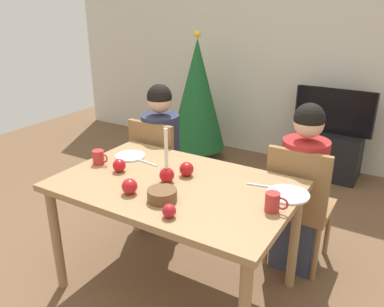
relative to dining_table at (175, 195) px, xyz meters
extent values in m
plane|color=brown|center=(0.00, 0.00, -0.67)|extent=(7.68, 7.68, 0.00)
cube|color=beige|center=(0.00, 2.60, 0.63)|extent=(6.40, 0.10, 2.60)
cube|color=#99754C|center=(0.00, 0.00, 0.06)|extent=(1.40, 0.90, 0.04)
cylinder|color=#99754C|center=(-0.64, -0.39, -0.31)|extent=(0.06, 0.06, 0.71)
cylinder|color=#99754C|center=(-0.64, 0.39, -0.31)|extent=(0.06, 0.06, 0.71)
cylinder|color=#99754C|center=(0.64, 0.39, -0.31)|extent=(0.06, 0.06, 0.71)
cube|color=olive|center=(-0.56, 0.69, -0.24)|extent=(0.40, 0.40, 0.04)
cube|color=olive|center=(-0.56, 0.51, 0.01)|extent=(0.40, 0.04, 0.45)
cylinder|color=olive|center=(-0.39, 0.86, -0.46)|extent=(0.04, 0.04, 0.41)
cylinder|color=olive|center=(-0.73, 0.86, -0.46)|extent=(0.04, 0.04, 0.41)
cylinder|color=olive|center=(-0.39, 0.52, -0.46)|extent=(0.04, 0.04, 0.41)
cylinder|color=olive|center=(-0.73, 0.52, -0.46)|extent=(0.04, 0.04, 0.41)
cube|color=olive|center=(0.59, 0.69, -0.24)|extent=(0.40, 0.40, 0.04)
cube|color=olive|center=(0.59, 0.51, 0.01)|extent=(0.40, 0.04, 0.45)
cylinder|color=olive|center=(0.76, 0.86, -0.46)|extent=(0.04, 0.04, 0.41)
cylinder|color=olive|center=(0.42, 0.86, -0.46)|extent=(0.04, 0.04, 0.41)
cylinder|color=olive|center=(0.76, 0.52, -0.46)|extent=(0.04, 0.04, 0.41)
cylinder|color=olive|center=(0.42, 0.52, -0.46)|extent=(0.04, 0.04, 0.41)
cube|color=#33384C|center=(-0.56, 0.64, -0.44)|extent=(0.28, 0.28, 0.45)
cylinder|color=#282D47|center=(-0.56, 0.64, 0.02)|extent=(0.30, 0.30, 0.48)
sphere|color=tan|center=(-0.56, 0.64, 0.38)|extent=(0.19, 0.19, 0.19)
sphere|color=black|center=(-0.56, 0.64, 0.41)|extent=(0.19, 0.19, 0.19)
cube|color=#33384C|center=(0.59, 0.64, -0.44)|extent=(0.28, 0.28, 0.45)
cylinder|color=#AD2323|center=(0.59, 0.64, 0.02)|extent=(0.30, 0.30, 0.48)
sphere|color=tan|center=(0.59, 0.64, 0.38)|extent=(0.19, 0.19, 0.19)
sphere|color=black|center=(0.59, 0.64, 0.41)|extent=(0.19, 0.19, 0.19)
cube|color=black|center=(0.42, 2.30, -0.43)|extent=(0.64, 0.40, 0.48)
cube|color=black|center=(0.42, 2.30, 0.04)|extent=(0.79, 0.04, 0.46)
cube|color=black|center=(0.42, 2.30, 0.04)|extent=(0.76, 0.05, 0.46)
cylinder|color=brown|center=(-1.03, 2.02, -0.60)|extent=(0.08, 0.08, 0.14)
cone|color=#195628|center=(-1.03, 2.02, 0.10)|extent=(0.65, 0.65, 1.25)
sphere|color=yellow|center=(-1.03, 2.02, 0.76)|extent=(0.08, 0.08, 0.08)
sphere|color=red|center=(-0.05, -0.01, 0.13)|extent=(0.09, 0.09, 0.09)
cylinder|color=#EFE5C6|center=(-0.05, -0.01, 0.30)|extent=(0.02, 0.02, 0.24)
cylinder|color=silver|center=(-0.49, 0.19, 0.09)|extent=(0.21, 0.21, 0.01)
cylinder|color=silver|center=(0.62, 0.19, 0.09)|extent=(0.24, 0.24, 0.01)
cylinder|color=#B72D2D|center=(-0.59, -0.01, 0.13)|extent=(0.08, 0.08, 0.09)
torus|color=#B72D2D|center=(-0.54, -0.01, 0.13)|extent=(0.06, 0.01, 0.06)
cylinder|color=#B72D2D|center=(0.61, -0.02, 0.13)|extent=(0.08, 0.08, 0.10)
torus|color=#B72D2D|center=(0.66, -0.02, 0.14)|extent=(0.07, 0.01, 0.07)
cube|color=silver|center=(-0.32, 0.16, 0.09)|extent=(0.18, 0.04, 0.01)
cube|color=silver|center=(0.46, 0.22, 0.09)|extent=(0.18, 0.05, 0.01)
cylinder|color=brown|center=(0.06, -0.21, 0.12)|extent=(0.16, 0.16, 0.06)
sphere|color=red|center=(-0.14, -0.24, 0.13)|extent=(0.09, 0.09, 0.09)
sphere|color=#AF1516|center=(0.01, 0.12, 0.13)|extent=(0.09, 0.09, 0.09)
sphere|color=#AD1B23|center=(0.19, -0.34, 0.12)|extent=(0.07, 0.07, 0.07)
sphere|color=red|center=(-0.39, -0.04, 0.12)|extent=(0.08, 0.08, 0.08)
camera|label=1|loc=(1.15, -1.71, 1.08)|focal=36.10mm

